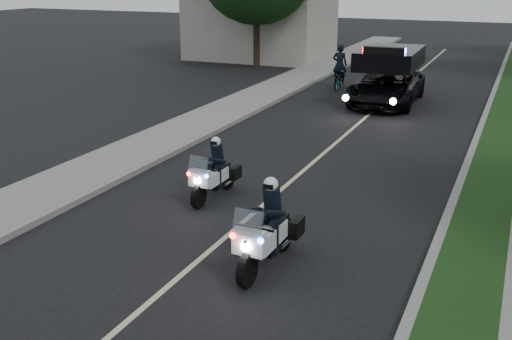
# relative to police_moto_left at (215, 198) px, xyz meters

# --- Properties ---
(ground) EXTENTS (120.00, 120.00, 0.00)m
(ground) POSITION_rel_police_moto_left_xyz_m (1.29, -2.74, 0.00)
(ground) COLOR black
(ground) RESTS_ON ground
(curb_right) EXTENTS (0.20, 60.00, 0.15)m
(curb_right) POSITION_rel_police_moto_left_xyz_m (5.39, 7.26, 0.07)
(curb_right) COLOR gray
(curb_right) RESTS_ON ground
(grass_verge) EXTENTS (1.20, 60.00, 0.16)m
(grass_verge) POSITION_rel_police_moto_left_xyz_m (6.09, 7.26, 0.08)
(grass_verge) COLOR #193814
(grass_verge) RESTS_ON ground
(curb_left) EXTENTS (0.20, 60.00, 0.15)m
(curb_left) POSITION_rel_police_moto_left_xyz_m (-2.81, 7.26, 0.07)
(curb_left) COLOR gray
(curb_left) RESTS_ON ground
(sidewalk_left) EXTENTS (2.00, 60.00, 0.16)m
(sidewalk_left) POSITION_rel_police_moto_left_xyz_m (-3.91, 7.26, 0.08)
(sidewalk_left) COLOR gray
(sidewalk_left) RESTS_ON ground
(building_far) EXTENTS (8.00, 6.00, 7.00)m
(building_far) POSITION_rel_police_moto_left_xyz_m (-8.71, 23.26, 3.50)
(building_far) COLOR #A8A396
(building_far) RESTS_ON ground
(lane_marking) EXTENTS (0.12, 50.00, 0.01)m
(lane_marking) POSITION_rel_police_moto_left_xyz_m (1.29, 7.26, 0.00)
(lane_marking) COLOR #BFB78C
(lane_marking) RESTS_ON ground
(police_moto_left) EXTENTS (0.66, 1.79, 1.51)m
(police_moto_left) POSITION_rel_police_moto_left_xyz_m (0.00, 0.00, 0.00)
(police_moto_left) COLOR silver
(police_moto_left) RESTS_ON ground
(police_moto_right) EXTENTS (0.75, 2.04, 1.72)m
(police_moto_right) POSITION_rel_police_moto_left_xyz_m (2.58, -2.85, 0.00)
(police_moto_right) COLOR silver
(police_moto_right) RESTS_ON ground
(police_suv) EXTENTS (2.60, 5.40, 2.60)m
(police_suv) POSITION_rel_police_moto_left_xyz_m (1.43, 12.61, 0.00)
(police_suv) COLOR black
(police_suv) RESTS_ON ground
(bicycle) EXTENTS (0.75, 1.79, 0.91)m
(bicycle) POSITION_rel_police_moto_left_xyz_m (-1.31, 15.15, 0.00)
(bicycle) COLOR black
(bicycle) RESTS_ON ground
(cyclist) EXTENTS (0.70, 0.51, 1.82)m
(cyclist) POSITION_rel_police_moto_left_xyz_m (-1.31, 15.15, 0.00)
(cyclist) COLOR black
(cyclist) RESTS_ON ground
(tree_left_near) EXTENTS (7.93, 7.93, 10.87)m
(tree_left_near) POSITION_rel_police_moto_left_xyz_m (-7.30, 19.33, 0.00)
(tree_left_near) COLOR #173F15
(tree_left_near) RESTS_ON ground
(tree_left_far) EXTENTS (8.32, 8.32, 10.77)m
(tree_left_far) POSITION_rel_police_moto_left_xyz_m (-8.15, 27.79, 0.00)
(tree_left_far) COLOR black
(tree_left_far) RESTS_ON ground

